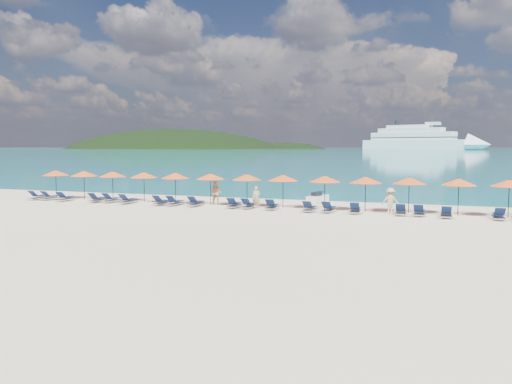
% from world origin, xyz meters
% --- Properties ---
extents(ground, '(1400.00, 1400.00, 0.00)m').
position_xyz_m(ground, '(0.00, 0.00, 0.00)').
color(ground, beige).
extents(sea, '(1600.00, 1300.00, 0.01)m').
position_xyz_m(sea, '(0.00, 660.00, 0.01)').
color(sea, '#1FA9B2').
rests_on(sea, ground).
extents(headland_main, '(374.00, 242.00, 126.50)m').
position_xyz_m(headland_main, '(-300.00, 540.00, -38.00)').
color(headland_main, black).
rests_on(headland_main, ground).
extents(headland_small, '(162.00, 126.00, 85.50)m').
position_xyz_m(headland_small, '(-150.00, 560.00, -35.00)').
color(headland_small, black).
rests_on(headland_small, ground).
extents(cruise_ship, '(127.59, 69.83, 36.16)m').
position_xyz_m(cruise_ship, '(6.99, 510.67, 9.41)').
color(cruise_ship, white).
rests_on(cruise_ship, ground).
extents(jetski, '(1.34, 2.31, 0.77)m').
position_xyz_m(jetski, '(2.83, 8.68, 0.32)').
color(jetski, white).
rests_on(jetski, ground).
extents(beachgoer_a, '(0.60, 0.45, 1.48)m').
position_xyz_m(beachgoer_a, '(-0.34, 4.05, 0.74)').
color(beachgoer_a, '#DFAB75').
rests_on(beachgoer_a, ground).
extents(beachgoer_b, '(0.83, 0.50, 1.68)m').
position_xyz_m(beachgoer_b, '(-3.71, 5.06, 0.84)').
color(beachgoer_b, '#DFAB75').
rests_on(beachgoer_b, ground).
extents(beachgoer_c, '(1.04, 0.50, 1.60)m').
position_xyz_m(beachgoer_c, '(8.31, 4.27, 0.80)').
color(beachgoer_c, '#DFAB75').
rests_on(beachgoer_c, ground).
extents(umbrella_0, '(2.10, 2.10, 2.28)m').
position_xyz_m(umbrella_0, '(-17.55, 5.01, 2.02)').
color(umbrella_0, black).
rests_on(umbrella_0, ground).
extents(umbrella_1, '(2.10, 2.10, 2.28)m').
position_xyz_m(umbrella_1, '(-14.81, 4.95, 2.02)').
color(umbrella_1, black).
rests_on(umbrella_1, ground).
extents(umbrella_2, '(2.10, 2.10, 2.28)m').
position_xyz_m(umbrella_2, '(-12.20, 4.95, 2.02)').
color(umbrella_2, black).
rests_on(umbrella_2, ground).
extents(umbrella_3, '(2.10, 2.10, 2.28)m').
position_xyz_m(umbrella_3, '(-9.41, 4.86, 2.02)').
color(umbrella_3, black).
rests_on(umbrella_3, ground).
extents(umbrella_4, '(2.10, 2.10, 2.28)m').
position_xyz_m(umbrella_4, '(-6.82, 4.88, 2.02)').
color(umbrella_4, black).
rests_on(umbrella_4, ground).
extents(umbrella_5, '(2.10, 2.10, 2.28)m').
position_xyz_m(umbrella_5, '(-4.01, 4.82, 2.02)').
color(umbrella_5, black).
rests_on(umbrella_5, ground).
extents(umbrella_6, '(2.10, 2.10, 2.28)m').
position_xyz_m(umbrella_6, '(-1.33, 4.96, 2.02)').
color(umbrella_6, black).
rests_on(umbrella_6, ground).
extents(umbrella_7, '(2.10, 2.10, 2.28)m').
position_xyz_m(umbrella_7, '(1.24, 5.00, 2.02)').
color(umbrella_7, black).
rests_on(umbrella_7, ground).
extents(umbrella_8, '(2.10, 2.10, 2.28)m').
position_xyz_m(umbrella_8, '(4.11, 4.85, 2.02)').
color(umbrella_8, black).
rests_on(umbrella_8, ground).
extents(umbrella_9, '(2.10, 2.10, 2.28)m').
position_xyz_m(umbrella_9, '(6.73, 4.77, 2.02)').
color(umbrella_9, black).
rests_on(umbrella_9, ground).
extents(umbrella_10, '(2.10, 2.10, 2.28)m').
position_xyz_m(umbrella_10, '(9.37, 5.01, 2.02)').
color(umbrella_10, black).
rests_on(umbrella_10, ground).
extents(umbrella_11, '(2.10, 2.10, 2.28)m').
position_xyz_m(umbrella_11, '(12.21, 4.79, 2.02)').
color(umbrella_11, black).
rests_on(umbrella_11, ground).
extents(umbrella_12, '(2.10, 2.10, 2.28)m').
position_xyz_m(umbrella_12, '(14.94, 4.81, 2.02)').
color(umbrella_12, black).
rests_on(umbrella_12, ground).
extents(lounger_0, '(0.65, 1.71, 0.66)m').
position_xyz_m(lounger_0, '(-18.11, 3.59, 0.24)').
color(lounger_0, silver).
rests_on(lounger_0, ground).
extents(lounger_1, '(0.77, 1.75, 0.66)m').
position_xyz_m(lounger_1, '(-16.97, 3.69, 0.24)').
color(lounger_1, silver).
rests_on(lounger_1, ground).
extents(lounger_2, '(0.79, 1.75, 0.66)m').
position_xyz_m(lounger_2, '(-15.42, 3.49, 0.24)').
color(lounger_2, silver).
rests_on(lounger_2, ground).
extents(lounger_3, '(0.71, 1.73, 0.66)m').
position_xyz_m(lounger_3, '(-12.64, 3.58, 0.24)').
color(lounger_3, silver).
rests_on(lounger_3, ground).
extents(lounger_4, '(0.72, 1.73, 0.66)m').
position_xyz_m(lounger_4, '(-11.54, 3.79, 0.24)').
color(lounger_4, silver).
rests_on(lounger_4, ground).
extents(lounger_5, '(0.64, 1.71, 0.66)m').
position_xyz_m(lounger_5, '(-10.01, 3.57, 0.24)').
color(lounger_5, silver).
rests_on(lounger_5, ground).
extents(lounger_6, '(0.69, 1.72, 0.66)m').
position_xyz_m(lounger_6, '(-7.22, 3.51, 0.24)').
color(lounger_6, silver).
rests_on(lounger_6, ground).
extents(lounger_7, '(0.74, 1.74, 0.66)m').
position_xyz_m(lounger_7, '(-6.20, 3.61, 0.24)').
color(lounger_7, silver).
rests_on(lounger_7, ground).
extents(lounger_8, '(0.63, 1.71, 0.66)m').
position_xyz_m(lounger_8, '(-4.66, 3.73, 0.24)').
color(lounger_8, silver).
rests_on(lounger_8, ground).
extents(lounger_9, '(0.67, 1.72, 0.66)m').
position_xyz_m(lounger_9, '(-1.83, 3.79, 0.24)').
color(lounger_9, silver).
rests_on(lounger_9, ground).
extents(lounger_10, '(0.72, 1.73, 0.66)m').
position_xyz_m(lounger_10, '(-0.78, 3.79, 0.24)').
color(lounger_10, silver).
rests_on(lounger_10, ground).
extents(lounger_11, '(0.72, 1.73, 0.66)m').
position_xyz_m(lounger_11, '(0.86, 3.73, 0.24)').
color(lounger_11, silver).
rests_on(lounger_11, ground).
extents(lounger_12, '(0.69, 1.73, 0.66)m').
position_xyz_m(lounger_12, '(3.42, 3.49, 0.24)').
color(lounger_12, silver).
rests_on(lounger_12, ground).
extents(lounger_13, '(0.76, 1.75, 0.66)m').
position_xyz_m(lounger_13, '(4.62, 3.62, 0.24)').
color(lounger_13, silver).
rests_on(lounger_13, ground).
extents(lounger_14, '(0.72, 1.73, 0.66)m').
position_xyz_m(lounger_14, '(6.26, 3.63, 0.24)').
color(lounger_14, silver).
rests_on(lounger_14, ground).
extents(lounger_15, '(0.63, 1.70, 0.66)m').
position_xyz_m(lounger_15, '(8.97, 3.79, 0.24)').
color(lounger_15, silver).
rests_on(lounger_15, ground).
extents(lounger_16, '(0.73, 1.74, 0.66)m').
position_xyz_m(lounger_16, '(10.02, 3.78, 0.24)').
color(lounger_16, silver).
rests_on(lounger_16, ground).
extents(lounger_17, '(0.65, 1.71, 0.66)m').
position_xyz_m(lounger_17, '(11.52, 3.49, 0.24)').
color(lounger_17, silver).
rests_on(lounger_17, ground).
extents(lounger_18, '(0.64, 1.71, 0.66)m').
position_xyz_m(lounger_18, '(14.30, 3.68, 0.24)').
color(lounger_18, silver).
rests_on(lounger_18, ground).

